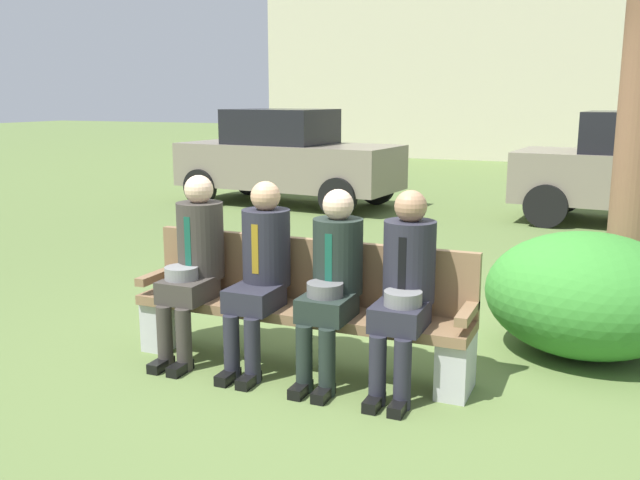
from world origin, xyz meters
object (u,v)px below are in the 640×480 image
at_px(shrub_near_bench, 586,294).
at_px(park_bench, 301,306).
at_px(parked_car_near, 287,158).
at_px(seated_man_rightmost, 405,282).
at_px(seated_man_centerleft, 261,266).
at_px(seated_man_centerright, 332,276).
at_px(seated_man_leftmost, 194,258).

bearing_deg(shrub_near_bench, park_bench, -151.18).
distance_m(park_bench, parked_car_near, 7.58).
bearing_deg(park_bench, seated_man_rightmost, -9.70).
bearing_deg(seated_man_centerleft, seated_man_rightmost, -0.36).
height_order(park_bench, seated_man_centerleft, seated_man_centerleft).
height_order(park_bench, shrub_near_bench, shrub_near_bench).
bearing_deg(seated_man_centerleft, park_bench, 27.16).
bearing_deg(seated_man_centerright, shrub_near_bench, 36.50).
bearing_deg(seated_man_rightmost, seated_man_centerleft, 179.64).
relative_size(seated_man_rightmost, parked_car_near, 0.33).
bearing_deg(parked_car_near, park_bench, -63.62).
height_order(park_bench, seated_man_leftmost, seated_man_leftmost).
relative_size(seated_man_centerleft, seated_man_centerright, 1.02).
xyz_separation_m(seated_man_leftmost, seated_man_rightmost, (1.59, -0.00, -0.01)).
bearing_deg(seated_man_centerright, park_bench, 154.64).
relative_size(seated_man_leftmost, seated_man_centerleft, 1.01).
height_order(seated_man_leftmost, parked_car_near, parked_car_near).
height_order(seated_man_leftmost, seated_man_centerleft, seated_man_leftmost).
xyz_separation_m(seated_man_leftmost, seated_man_centerright, (1.08, -0.00, -0.02)).
relative_size(park_bench, shrub_near_bench, 1.66).
relative_size(park_bench, seated_man_centerright, 1.90).
xyz_separation_m(park_bench, seated_man_leftmost, (-0.80, -0.13, 0.30)).
bearing_deg(shrub_near_bench, parked_car_near, 132.15).
xyz_separation_m(seated_man_centerright, shrub_near_bench, (1.56, 1.16, -0.26)).
distance_m(seated_man_centerright, parked_car_near, 7.83).
bearing_deg(seated_man_centerright, seated_man_leftmost, 179.75).
relative_size(seated_man_leftmost, parked_car_near, 0.33).
xyz_separation_m(shrub_near_bench, parked_car_near, (-5.22, 5.76, 0.38)).
distance_m(seated_man_centerleft, seated_man_rightmost, 1.04).
bearing_deg(seated_man_centerleft, seated_man_centerright, -0.91).
bearing_deg(seated_man_centerleft, seated_man_leftmost, -179.58).
bearing_deg(shrub_near_bench, seated_man_centerleft, -151.38).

